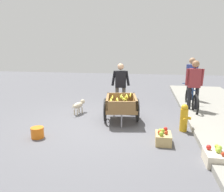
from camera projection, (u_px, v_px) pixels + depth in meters
ground_plane at (106, 125)px, 5.59m from camera, size 24.00×24.00×0.00m
fruit_cart at (121, 106)px, 5.80m from camera, size 1.75×1.04×0.73m
vendor_person at (121, 83)px, 6.81m from camera, size 0.25×0.59×1.51m
bicycle at (191, 101)px, 6.74m from camera, size 1.66×0.46×0.85m
cyclist_person at (194, 82)px, 6.46m from camera, size 0.22×0.53×1.62m
dog at (79, 105)px, 6.52m from camera, size 0.66×0.28×0.40m
fire_hydrant at (184, 118)px, 5.10m from camera, size 0.25×0.25×0.67m
plastic_bucket at (37, 133)px, 4.76m from camera, size 0.28×0.28×0.24m
apple_crate at (163, 138)px, 4.47m from camera, size 0.44×0.32×0.31m
mixed_fruit_crate at (215, 157)px, 3.67m from camera, size 0.44×0.32×0.32m
bystander_person at (191, 76)px, 7.79m from camera, size 0.46×0.37×1.65m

